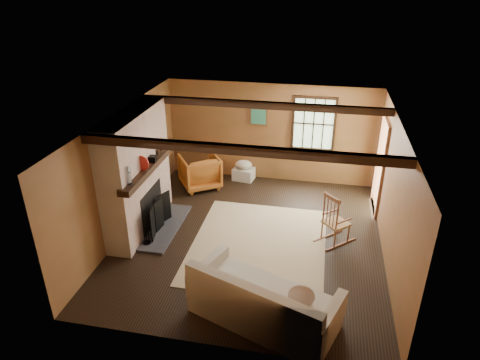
% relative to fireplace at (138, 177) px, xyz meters
% --- Properties ---
extents(ground, '(5.50, 5.50, 0.00)m').
position_rel_fireplace_xyz_m(ground, '(2.23, 0.00, -1.10)').
color(ground, black).
rests_on(ground, ground).
extents(room_envelope, '(5.02, 5.52, 2.44)m').
position_rel_fireplace_xyz_m(room_envelope, '(2.45, 0.26, 0.53)').
color(room_envelope, brown).
rests_on(room_envelope, ground).
extents(fireplace, '(1.02, 2.30, 2.40)m').
position_rel_fireplace_xyz_m(fireplace, '(0.00, 0.00, 0.00)').
color(fireplace, '#B04F44').
rests_on(fireplace, ground).
extents(rug, '(2.50, 3.00, 0.01)m').
position_rel_fireplace_xyz_m(rug, '(2.43, -0.20, -1.10)').
color(rug, tan).
rests_on(rug, ground).
extents(rocking_chair, '(0.81, 0.80, 1.04)m').
position_rel_fireplace_xyz_m(rocking_chair, '(3.81, 0.19, -0.67)').
color(rocking_chair, '#AD8254').
rests_on(rocking_chair, ground).
extents(sofa, '(2.37, 1.67, 0.88)m').
position_rel_fireplace_xyz_m(sofa, '(2.79, -2.15, -0.79)').
color(sofa, beige).
rests_on(sofa, ground).
extents(firewood_pile, '(0.72, 0.13, 0.26)m').
position_rel_fireplace_xyz_m(firewood_pile, '(0.34, 2.49, -0.97)').
color(firewood_pile, '#543424').
rests_on(firewood_pile, ground).
extents(laundry_basket, '(0.55, 0.45, 0.30)m').
position_rel_fireplace_xyz_m(laundry_basket, '(1.60, 2.55, -0.95)').
color(laundry_basket, silver).
rests_on(laundry_basket, ground).
extents(basket_pillow, '(0.49, 0.44, 0.21)m').
position_rel_fireplace_xyz_m(basket_pillow, '(1.60, 2.55, -0.70)').
color(basket_pillow, beige).
rests_on(basket_pillow, laundry_basket).
extents(armchair, '(1.20, 1.21, 0.80)m').
position_rel_fireplace_xyz_m(armchair, '(0.65, 1.96, -0.70)').
color(armchair, '#BF6026').
rests_on(armchair, ground).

